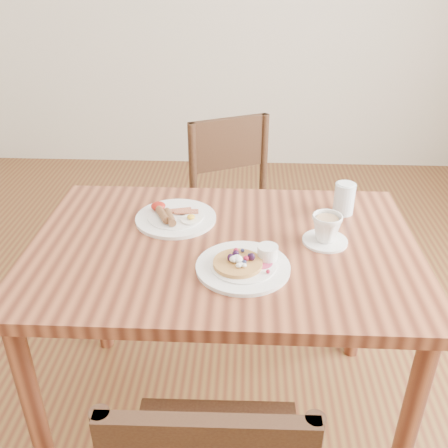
% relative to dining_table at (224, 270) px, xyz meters
% --- Properties ---
extents(ground, '(5.00, 5.00, 0.00)m').
position_rel_dining_table_xyz_m(ground, '(0.00, 0.00, -0.65)').
color(ground, brown).
rests_on(ground, ground).
extents(dining_table, '(1.20, 0.80, 0.75)m').
position_rel_dining_table_xyz_m(dining_table, '(0.00, 0.00, 0.00)').
color(dining_table, brown).
rests_on(dining_table, ground).
extents(chair_far, '(0.56, 0.56, 0.88)m').
position_rel_dining_table_xyz_m(chair_far, '(0.04, 0.74, -0.16)').
color(chair_far, '#3E2916').
rests_on(chair_far, ground).
extents(pancake_plate, '(0.27, 0.27, 0.06)m').
position_rel_dining_table_xyz_m(pancake_plate, '(0.07, -0.13, 0.11)').
color(pancake_plate, white).
rests_on(pancake_plate, dining_table).
extents(breakfast_plate, '(0.27, 0.27, 0.04)m').
position_rel_dining_table_xyz_m(breakfast_plate, '(-0.17, 0.15, 0.11)').
color(breakfast_plate, white).
rests_on(breakfast_plate, dining_table).
extents(teacup_saucer, '(0.14, 0.14, 0.09)m').
position_rel_dining_table_xyz_m(teacup_saucer, '(0.31, 0.03, 0.14)').
color(teacup_saucer, white).
rests_on(teacup_saucer, dining_table).
extents(water_glass, '(0.07, 0.07, 0.11)m').
position_rel_dining_table_xyz_m(water_glass, '(0.40, 0.22, 0.15)').
color(water_glass, silver).
rests_on(water_glass, dining_table).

